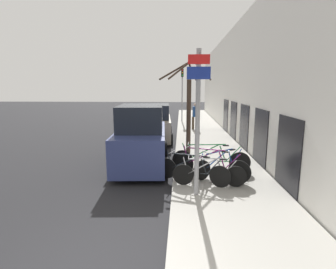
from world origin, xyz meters
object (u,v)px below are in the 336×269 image
(pedestrian_near, at_px, (195,114))
(traffic_light, at_px, (182,87))
(bicycle_1, at_px, (192,170))
(bicycle_4, at_px, (211,160))
(signpost, at_px, (198,119))
(bicycle_3, at_px, (222,165))
(parked_car_0, at_px, (142,139))
(street_tree, at_px, (188,109))
(parked_car_1, at_px, (154,124))
(bicycle_0, at_px, (209,174))
(bicycle_2, at_px, (210,165))

(pedestrian_near, height_order, traffic_light, traffic_light)
(bicycle_1, height_order, bicycle_4, bicycle_4)
(signpost, xyz_separation_m, bicycle_3, (0.93, 1.54, -1.67))
(bicycle_4, xyz_separation_m, parked_car_0, (-2.54, 1.03, 0.50))
(street_tree, bearing_deg, pedestrian_near, 84.50)
(bicycle_1, xyz_separation_m, parked_car_1, (-1.89, 7.19, 0.41))
(bicycle_3, xyz_separation_m, parked_car_0, (-2.86, 1.48, 0.54))
(bicycle_4, bearing_deg, parked_car_1, 28.48)
(signpost, relative_size, pedestrian_near, 2.12)
(parked_car_1, xyz_separation_m, traffic_light, (1.62, 7.39, 2.09))
(signpost, xyz_separation_m, bicycle_0, (0.41, 0.63, -1.67))
(bicycle_3, bearing_deg, pedestrian_near, -29.73)
(bicycle_0, bearing_deg, bicycle_4, -4.60)
(signpost, xyz_separation_m, street_tree, (-0.13, 3.96, -0.06))
(street_tree, bearing_deg, traffic_light, 91.01)
(bicycle_3, height_order, parked_car_0, parked_car_0)
(parked_car_0, bearing_deg, pedestrian_near, 69.39)
(street_tree, bearing_deg, bicycle_4, -69.59)
(traffic_light, bearing_deg, bicycle_4, -86.02)
(bicycle_2, bearing_deg, parked_car_0, 82.74)
(bicycle_4, bearing_deg, bicycle_3, -138.27)
(signpost, relative_size, bicycle_2, 1.65)
(signpost, bearing_deg, bicycle_4, 73.07)
(bicycle_2, relative_size, bicycle_3, 1.18)
(bicycle_2, xyz_separation_m, bicycle_3, (0.42, 0.20, -0.03))
(bicycle_3, xyz_separation_m, street_tree, (-1.06, 2.43, 1.61))
(signpost, relative_size, parked_car_1, 0.85)
(bicycle_0, xyz_separation_m, bicycle_3, (0.52, 0.91, 0.01))
(bicycle_0, xyz_separation_m, parked_car_1, (-2.37, 7.45, 0.42))
(bicycle_2, height_order, bicycle_4, bicycle_4)
(bicycle_4, height_order, traffic_light, traffic_light)
(bicycle_1, bearing_deg, signpost, -150.74)
(bicycle_0, xyz_separation_m, bicycle_2, (0.10, 0.71, 0.04))
(bicycle_3, xyz_separation_m, traffic_light, (-1.27, 13.94, 2.50))
(signpost, bearing_deg, bicycle_2, 68.94)
(bicycle_0, bearing_deg, parked_car_1, 21.03)
(pedestrian_near, bearing_deg, bicycle_4, -82.09)
(parked_car_0, bearing_deg, signpost, -61.12)
(parked_car_1, distance_m, street_tree, 4.66)
(bicycle_3, distance_m, pedestrian_near, 9.72)
(parked_car_0, relative_size, traffic_light, 1.02)
(bicycle_1, xyz_separation_m, bicycle_2, (0.58, 0.45, 0.03))
(bicycle_4, relative_size, pedestrian_near, 1.47)
(bicycle_0, relative_size, parked_car_1, 0.48)
(bicycle_3, bearing_deg, bicycle_2, 83.95)
(signpost, height_order, bicycle_3, signpost)
(bicycle_2, xyz_separation_m, parked_car_1, (-2.47, 6.75, 0.38))
(signpost, height_order, parked_car_1, signpost)
(bicycle_2, height_order, parked_car_0, parked_car_0)
(bicycle_1, distance_m, bicycle_3, 1.19)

